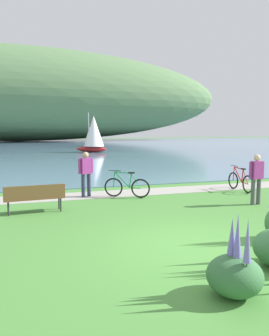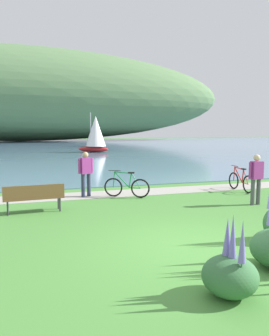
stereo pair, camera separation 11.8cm
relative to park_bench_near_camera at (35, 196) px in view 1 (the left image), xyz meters
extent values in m
plane|color=#478438|center=(3.27, -4.30, -0.52)|extent=(200.00, 200.00, 0.00)
cube|color=#5B7F9E|center=(3.27, 43.82, -0.50)|extent=(180.00, 80.00, 0.04)
ellipsoid|color=#567A4C|center=(-1.48, 70.30, 9.89)|extent=(97.90, 28.00, 20.75)
cube|color=#A39E93|center=(3.27, 2.27, -0.52)|extent=(60.00, 1.50, 0.01)
cube|color=brown|center=(-0.01, 0.08, -0.07)|extent=(1.83, 0.60, 0.05)
cube|color=brown|center=(0.01, -0.13, 0.15)|extent=(1.80, 0.16, 0.40)
cylinder|color=#2D2D33|center=(-0.78, 0.20, -0.30)|extent=(0.05, 0.05, 0.45)
cylinder|color=#2D2D33|center=(0.75, 0.30, -0.30)|extent=(0.05, 0.05, 0.45)
cylinder|color=#2D2D33|center=(-0.76, -0.14, -0.30)|extent=(0.05, 0.05, 0.45)
cylinder|color=#2D2D33|center=(0.77, -0.04, -0.30)|extent=(0.05, 0.05, 0.45)
torus|color=black|center=(8.29, 1.83, -0.16)|extent=(0.08, 0.72, 0.72)
torus|color=black|center=(8.25, 0.78, -0.16)|extent=(0.08, 0.72, 0.72)
cylinder|color=red|center=(8.28, 1.49, 0.15)|extent=(0.06, 0.61, 0.61)
cylinder|color=red|center=(8.27, 1.45, 0.41)|extent=(0.06, 0.66, 0.09)
cylinder|color=red|center=(8.27, 1.17, 0.12)|extent=(0.05, 0.12, 0.54)
cylinder|color=red|center=(8.26, 0.99, -0.15)|extent=(0.04, 0.43, 0.05)
cylinder|color=red|center=(8.26, 0.95, 0.11)|extent=(0.04, 0.37, 0.56)
cylinder|color=red|center=(8.29, 1.80, 0.14)|extent=(0.04, 0.09, 0.60)
cube|color=black|center=(8.26, 1.13, 0.42)|extent=(0.11, 0.24, 0.05)
cylinder|color=black|center=(8.29, 1.78, 0.48)|extent=(0.04, 0.48, 0.02)
torus|color=black|center=(2.93, 1.73, -0.16)|extent=(0.65, 0.42, 0.72)
torus|color=black|center=(3.83, 1.19, -0.16)|extent=(0.65, 0.42, 0.72)
cylinder|color=#1E8C4C|center=(3.22, 1.56, 0.15)|extent=(0.54, 0.35, 0.61)
cylinder|color=#1E8C4C|center=(3.25, 1.54, 0.41)|extent=(0.58, 0.37, 0.09)
cylinder|color=#1E8C4C|center=(3.50, 1.39, 0.12)|extent=(0.13, 0.10, 0.54)
cylinder|color=#1E8C4C|center=(3.65, 1.30, -0.15)|extent=(0.38, 0.25, 0.05)
cylinder|color=#1E8C4C|center=(3.68, 1.28, 0.11)|extent=(0.33, 0.21, 0.56)
cylinder|color=#1E8C4C|center=(2.95, 1.72, 0.14)|extent=(0.09, 0.08, 0.60)
cube|color=black|center=(3.53, 1.37, 0.42)|extent=(0.26, 0.21, 0.05)
cylinder|color=black|center=(2.97, 1.71, 0.48)|extent=(0.42, 0.27, 0.02)
cylinder|color=#282D47|center=(1.82, 2.00, -0.08)|extent=(0.14, 0.14, 0.88)
cylinder|color=#282D47|center=(2.05, 2.07, -0.08)|extent=(0.14, 0.14, 0.88)
cube|color=#9E338C|center=(1.94, 2.03, 0.66)|extent=(0.43, 0.32, 0.60)
sphere|color=tan|center=(1.94, 2.03, 1.08)|extent=(0.22, 0.22, 0.22)
cylinder|color=#9E338C|center=(1.69, 1.96, 0.66)|extent=(0.09, 0.09, 0.56)
cylinder|color=#9E338C|center=(2.19, 2.11, 0.66)|extent=(0.09, 0.09, 0.56)
cylinder|color=#4C4C51|center=(7.06, -1.10, -0.08)|extent=(0.14, 0.14, 0.88)
cylinder|color=#4C4C51|center=(7.30, -1.09, -0.08)|extent=(0.14, 0.14, 0.88)
cube|color=#9E338C|center=(7.18, -1.09, 0.66)|extent=(0.39, 0.24, 0.60)
sphere|color=beige|center=(7.18, -1.09, 1.08)|extent=(0.22, 0.22, 0.22)
cylinder|color=#9E338C|center=(6.92, -1.11, 0.66)|extent=(0.09, 0.09, 0.56)
cylinder|color=#9E338C|center=(7.44, -1.08, 0.66)|extent=(0.09, 0.09, 0.56)
ellipsoid|color=#386B3D|center=(2.71, -6.38, -0.20)|extent=(0.86, 0.86, 0.63)
cylinder|color=#386B3D|center=(2.71, -6.42, 0.04)|extent=(0.02, 0.02, 0.12)
cone|color=#7A6BC6|center=(2.71, -6.42, 0.44)|extent=(0.12, 0.12, 0.67)
cylinder|color=#386B3D|center=(2.70, -6.30, 0.04)|extent=(0.02, 0.02, 0.12)
cone|color=#7A6BC6|center=(2.70, -6.30, 0.39)|extent=(0.14, 0.14, 0.58)
cylinder|color=#386B3D|center=(2.83, -6.25, 0.04)|extent=(0.02, 0.02, 0.12)
cone|color=#7A6BC6|center=(2.83, -6.25, 0.38)|extent=(0.11, 0.11, 0.56)
cylinder|color=#386B3D|center=(2.72, -6.65, 0.04)|extent=(0.02, 0.02, 0.12)
cone|color=#7A6BC6|center=(2.72, -6.65, 0.42)|extent=(0.11, 0.11, 0.64)
ellipsoid|color=#B22323|center=(7.06, 27.48, -0.15)|extent=(3.62, 3.21, 0.66)
cylinder|color=#B2B2B2|center=(6.83, 27.67, 2.08)|extent=(0.09, 0.09, 3.79)
cone|color=white|center=(7.33, 27.26, 1.89)|extent=(3.17, 3.17, 3.41)
ellipsoid|color=#B22323|center=(9.58, 41.11, -0.24)|extent=(2.18, 2.74, 0.49)
cylinder|color=#B2B2B2|center=(9.70, 41.29, 1.39)|extent=(0.07, 0.07, 2.77)
cone|color=white|center=(9.43, 40.89, 1.25)|extent=(2.28, 2.28, 2.50)
camera|label=1|loc=(-0.28, -10.61, 2.00)|focal=36.33mm
camera|label=2|loc=(-0.17, -10.64, 2.00)|focal=36.33mm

